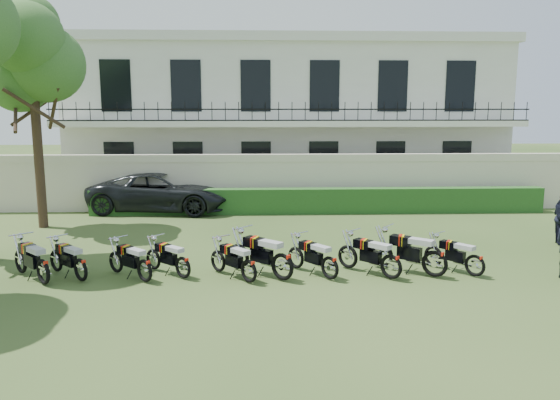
{
  "coord_description": "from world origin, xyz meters",
  "views": [
    {
      "loc": [
        -1.41,
        -14.14,
        4.13
      ],
      "look_at": [
        -0.78,
        1.72,
        1.47
      ],
      "focal_mm": 35.0,
      "sensor_mm": 36.0,
      "label": 1
    }
  ],
  "objects_px": {
    "motorcycle_1": "(80,264)",
    "motorcycle_4": "(249,265)",
    "motorcycle_7": "(391,261)",
    "motorcycle_0": "(43,266)",
    "motorcycle_9": "(475,260)",
    "motorcycle_5": "(282,260)",
    "motorcycle_6": "(330,262)",
    "motorcycle_3": "(183,262)",
    "suv": "(162,192)",
    "motorcycle_2": "(144,265)",
    "tree_west_near": "(32,55)",
    "motorcycle_8": "(435,257)"
  },
  "relations": [
    {
      "from": "tree_west_near",
      "to": "motorcycle_5",
      "type": "xyz_separation_m",
      "value": [
        8.11,
        -6.44,
        -5.36
      ]
    },
    {
      "from": "motorcycle_1",
      "to": "suv",
      "type": "height_order",
      "value": "suv"
    },
    {
      "from": "motorcycle_6",
      "to": "motorcycle_8",
      "type": "bearing_deg",
      "value": -36.57
    },
    {
      "from": "motorcycle_5",
      "to": "motorcycle_6",
      "type": "xyz_separation_m",
      "value": [
        1.16,
        0.04,
        -0.08
      ]
    },
    {
      "from": "tree_west_near",
      "to": "motorcycle_1",
      "type": "bearing_deg",
      "value": -62.66
    },
    {
      "from": "motorcycle_1",
      "to": "motorcycle_5",
      "type": "bearing_deg",
      "value": -47.94
    },
    {
      "from": "motorcycle_2",
      "to": "motorcycle_7",
      "type": "bearing_deg",
      "value": -47.75
    },
    {
      "from": "motorcycle_4",
      "to": "motorcycle_8",
      "type": "distance_m",
      "value": 4.58
    },
    {
      "from": "motorcycle_2",
      "to": "motorcycle_4",
      "type": "relative_size",
      "value": 0.97
    },
    {
      "from": "suv",
      "to": "motorcycle_1",
      "type": "bearing_deg",
      "value": -175.69
    },
    {
      "from": "motorcycle_0",
      "to": "motorcycle_2",
      "type": "height_order",
      "value": "motorcycle_0"
    },
    {
      "from": "motorcycle_6",
      "to": "motorcycle_7",
      "type": "relative_size",
      "value": 1.01
    },
    {
      "from": "motorcycle_2",
      "to": "motorcycle_4",
      "type": "distance_m",
      "value": 2.5
    },
    {
      "from": "motorcycle_3",
      "to": "motorcycle_4",
      "type": "height_order",
      "value": "motorcycle_4"
    },
    {
      "from": "motorcycle_0",
      "to": "motorcycle_9",
      "type": "xyz_separation_m",
      "value": [
        10.43,
        0.22,
        -0.05
      ]
    },
    {
      "from": "motorcycle_6",
      "to": "motorcycle_7",
      "type": "distance_m",
      "value": 1.5
    },
    {
      "from": "motorcycle_7",
      "to": "motorcycle_0",
      "type": "bearing_deg",
      "value": 136.92
    },
    {
      "from": "motorcycle_1",
      "to": "motorcycle_4",
      "type": "relative_size",
      "value": 0.97
    },
    {
      "from": "motorcycle_6",
      "to": "motorcycle_1",
      "type": "bearing_deg",
      "value": 140.93
    },
    {
      "from": "motorcycle_4",
      "to": "motorcycle_5",
      "type": "height_order",
      "value": "motorcycle_5"
    },
    {
      "from": "tree_west_near",
      "to": "motorcycle_9",
      "type": "height_order",
      "value": "tree_west_near"
    },
    {
      "from": "motorcycle_1",
      "to": "suv",
      "type": "xyz_separation_m",
      "value": [
        0.36,
        9.19,
        0.35
      ]
    },
    {
      "from": "motorcycle_3",
      "to": "motorcycle_9",
      "type": "relative_size",
      "value": 0.95
    },
    {
      "from": "motorcycle_7",
      "to": "motorcycle_8",
      "type": "height_order",
      "value": "motorcycle_8"
    },
    {
      "from": "motorcycle_6",
      "to": "motorcycle_8",
      "type": "height_order",
      "value": "motorcycle_8"
    },
    {
      "from": "tree_west_near",
      "to": "motorcycle_6",
      "type": "bearing_deg",
      "value": -34.65
    },
    {
      "from": "motorcycle_3",
      "to": "motorcycle_5",
      "type": "bearing_deg",
      "value": -54.01
    },
    {
      "from": "motorcycle_3",
      "to": "motorcycle_7",
      "type": "bearing_deg",
      "value": -50.76
    },
    {
      "from": "motorcycle_4",
      "to": "motorcycle_5",
      "type": "xyz_separation_m",
      "value": [
        0.81,
        0.14,
        0.09
      ]
    },
    {
      "from": "motorcycle_2",
      "to": "motorcycle_8",
      "type": "xyz_separation_m",
      "value": [
        7.06,
        0.1,
        0.09
      ]
    },
    {
      "from": "motorcycle_4",
      "to": "motorcycle_6",
      "type": "bearing_deg",
      "value": -36.1
    },
    {
      "from": "motorcycle_7",
      "to": "motorcycle_2",
      "type": "bearing_deg",
      "value": 136.19
    },
    {
      "from": "motorcycle_0",
      "to": "suv",
      "type": "distance_m",
      "value": 9.48
    },
    {
      "from": "motorcycle_3",
      "to": "motorcycle_5",
      "type": "distance_m",
      "value": 2.44
    },
    {
      "from": "tree_west_near",
      "to": "motorcycle_9",
      "type": "distance_m",
      "value": 15.36
    },
    {
      "from": "motorcycle_3",
      "to": "suv",
      "type": "distance_m",
      "value": 9.29
    },
    {
      "from": "motorcycle_9",
      "to": "suv",
      "type": "height_order",
      "value": "suv"
    },
    {
      "from": "motorcycle_2",
      "to": "motorcycle_7",
      "type": "distance_m",
      "value": 5.96
    },
    {
      "from": "motorcycle_8",
      "to": "suv",
      "type": "bearing_deg",
      "value": 79.51
    },
    {
      "from": "motorcycle_0",
      "to": "motorcycle_7",
      "type": "xyz_separation_m",
      "value": [
        8.3,
        0.09,
        -0.0
      ]
    },
    {
      "from": "motorcycle_4",
      "to": "motorcycle_8",
      "type": "bearing_deg",
      "value": -38.03
    },
    {
      "from": "motorcycle_6",
      "to": "motorcycle_8",
      "type": "relative_size",
      "value": 0.85
    },
    {
      "from": "motorcycle_2",
      "to": "motorcycle_1",
      "type": "bearing_deg",
      "value": 128.24
    },
    {
      "from": "motorcycle_2",
      "to": "motorcycle_7",
      "type": "relative_size",
      "value": 0.93
    },
    {
      "from": "motorcycle_2",
      "to": "tree_west_near",
      "type": "bearing_deg",
      "value": 79.18
    },
    {
      "from": "motorcycle_6",
      "to": "suv",
      "type": "relative_size",
      "value": 0.26
    },
    {
      "from": "motorcycle_2",
      "to": "motorcycle_3",
      "type": "distance_m",
      "value": 0.91
    },
    {
      "from": "motorcycle_0",
      "to": "motorcycle_2",
      "type": "bearing_deg",
      "value": -41.81
    },
    {
      "from": "motorcycle_0",
      "to": "motorcycle_5",
      "type": "bearing_deg",
      "value": -43.39
    },
    {
      "from": "motorcycle_1",
      "to": "motorcycle_7",
      "type": "relative_size",
      "value": 0.93
    }
  ]
}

